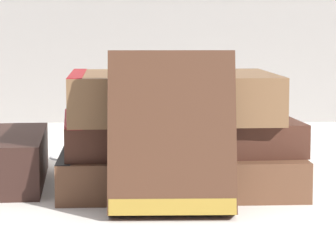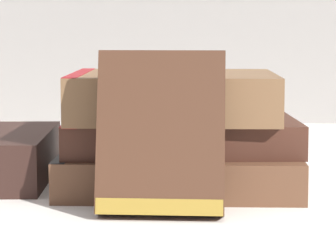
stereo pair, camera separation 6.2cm
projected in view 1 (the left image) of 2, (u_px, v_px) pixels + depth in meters
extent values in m
plane|color=white|center=(106.00, 191.00, 0.68)|extent=(3.00, 3.00, 0.00)
cube|color=brown|center=(178.00, 168.00, 0.70)|extent=(0.21, 0.17, 0.03)
cube|color=black|center=(69.00, 169.00, 0.70)|extent=(0.02, 0.16, 0.03)
cube|color=#422319|center=(177.00, 132.00, 0.71)|extent=(0.21, 0.17, 0.03)
cube|color=maroon|center=(72.00, 134.00, 0.70)|extent=(0.03, 0.15, 0.03)
cube|color=brown|center=(172.00, 96.00, 0.69)|extent=(0.18, 0.14, 0.04)
cube|color=maroon|center=(78.00, 97.00, 0.68)|extent=(0.02, 0.13, 0.04)
cube|color=#4C2D1E|center=(172.00, 133.00, 0.59)|extent=(0.10, 0.05, 0.12)
cube|color=olive|center=(172.00, 207.00, 0.59)|extent=(0.09, 0.02, 0.02)
cylinder|color=silver|center=(190.00, 70.00, 0.68)|extent=(0.05, 0.05, 0.01)
torus|color=silver|center=(190.00, 70.00, 0.68)|extent=(0.05, 0.05, 0.01)
sphere|color=silver|center=(189.00, 69.00, 0.71)|extent=(0.01, 0.01, 0.01)
torus|color=#ADADB2|center=(71.00, 156.00, 0.85)|extent=(0.06, 0.06, 0.00)
torus|color=#ADADB2|center=(117.00, 159.00, 0.83)|extent=(0.06, 0.06, 0.00)
cylinder|color=#ADADB2|center=(94.00, 158.00, 0.84)|extent=(0.02, 0.01, 0.00)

